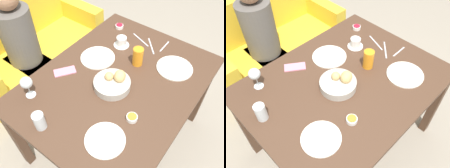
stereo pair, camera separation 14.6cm
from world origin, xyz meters
TOP-DOWN VIEW (x-y plane):
  - ground_plane at (0.00, 0.00)m, footprint 10.00×10.00m
  - dining_table at (0.00, 0.00)m, footprint 1.33×1.02m
  - couch at (0.16, 1.20)m, footprint 1.40×0.70m
  - seated_person at (-0.03, 1.05)m, footprint 0.30×0.39m
  - bread_basket at (-0.06, -0.01)m, footprint 0.24×0.24m
  - plate_near_left at (-0.41, -0.21)m, footprint 0.23×0.23m
  - plate_near_right at (0.34, -0.26)m, footprint 0.25×0.25m
  - plate_far_center at (0.09, 0.25)m, footprint 0.25×0.25m
  - juice_glass at (0.22, -0.02)m, footprint 0.07×0.07m
  - water_tumbler at (-0.55, 0.14)m, footprint 0.07×0.07m
  - wine_glass at (-0.44, 0.37)m, footprint 0.08×0.08m
  - coffee_cup at (0.32, 0.20)m, footprint 0.12×0.12m
  - jam_bowl_berry at (0.50, 0.35)m, footprint 0.07×0.07m
  - jam_bowl_honey at (-0.20, -0.25)m, footprint 0.07×0.07m
  - fork_silver at (0.47, 0.11)m, footprint 0.08×0.19m
  - knife_silver at (0.46, 0.01)m, footprint 0.15×0.14m
  - spoon_coffee at (0.51, -0.08)m, footprint 0.15×0.01m
  - cell_phone at (-0.15, 0.34)m, footprint 0.17×0.15m

SIDE VIEW (x-z plane):
  - ground_plane at x=0.00m, z-range 0.00..0.00m
  - couch at x=0.16m, z-range -0.12..0.74m
  - seated_person at x=-0.03m, z-range -0.08..1.06m
  - dining_table at x=0.00m, z-range 0.29..1.06m
  - fork_silver at x=0.47m, z-range 0.77..0.77m
  - knife_silver at x=0.46m, z-range 0.77..0.77m
  - spoon_coffee at x=0.51m, z-range 0.77..0.77m
  - cell_phone at x=-0.15m, z-range 0.77..0.78m
  - plate_near_left at x=-0.41m, z-range 0.77..0.78m
  - plate_near_right at x=0.34m, z-range 0.77..0.78m
  - plate_far_center at x=0.09m, z-range 0.77..0.78m
  - jam_bowl_berry at x=0.50m, z-range 0.77..0.80m
  - jam_bowl_honey at x=-0.20m, z-range 0.77..0.80m
  - coffee_cup at x=0.32m, z-range 0.77..0.84m
  - bread_basket at x=-0.06m, z-range 0.75..0.87m
  - water_tumbler at x=-0.55m, z-range 0.77..0.88m
  - juice_glass at x=0.22m, z-range 0.77..0.91m
  - wine_glass at x=-0.44m, z-range 0.81..0.96m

